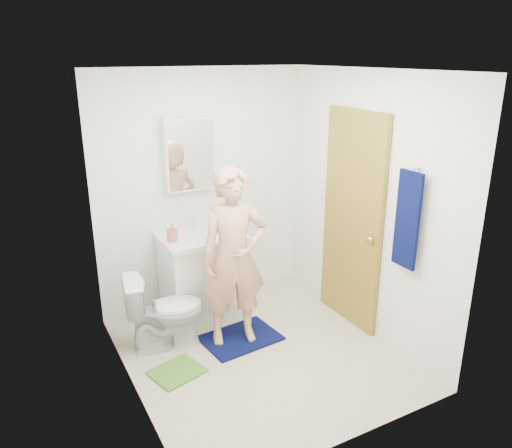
{
  "coord_description": "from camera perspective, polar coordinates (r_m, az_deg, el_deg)",
  "views": [
    {
      "loc": [
        -1.83,
        -3.32,
        2.52
      ],
      "look_at": [
        0.1,
        0.25,
        1.12
      ],
      "focal_mm": 35.0,
      "sensor_mm": 36.0,
      "label": 1
    }
  ],
  "objects": [
    {
      "name": "countertop",
      "position": [
        4.86,
        -6.29,
        -1.49
      ],
      "size": [
        0.79,
        0.59,
        0.05
      ],
      "primitive_type": "cube",
      "color": "white",
      "rests_on": "vanity_cabinet"
    },
    {
      "name": "man",
      "position": [
        4.36,
        -2.54,
        -3.86
      ],
      "size": [
        0.66,
        0.51,
        1.61
      ],
      "primitive_type": "imported",
      "rotation": [
        0.0,
        0.0,
        -0.23
      ],
      "color": "tan",
      "rests_on": "bath_mat"
    },
    {
      "name": "wall_back",
      "position": [
        5.06,
        -6.14,
        3.8
      ],
      "size": [
        2.2,
        0.02,
        2.4
      ],
      "primitive_type": "cube",
      "color": "white",
      "rests_on": "ground"
    },
    {
      "name": "faucet",
      "position": [
        4.99,
        -7.11,
        0.06
      ],
      "size": [
        0.03,
        0.03,
        0.12
      ],
      "primitive_type": "cylinder",
      "color": "silver",
      "rests_on": "countertop"
    },
    {
      "name": "toilet",
      "position": [
        4.57,
        -10.35,
        -9.7
      ],
      "size": [
        0.74,
        0.5,
        0.7
      ],
      "primitive_type": "imported",
      "rotation": [
        0.0,
        0.0,
        1.4
      ],
      "color": "white",
      "rests_on": "floor"
    },
    {
      "name": "towel_hook",
      "position": [
        4.09,
        17.87,
        6.1
      ],
      "size": [
        0.06,
        0.02,
        0.02
      ],
      "primitive_type": "cylinder",
      "rotation": [
        0.0,
        1.57,
        0.0
      ],
      "color": "silver",
      "rests_on": "wall_right"
    },
    {
      "name": "ceiling",
      "position": [
        3.79,
        0.55,
        17.36
      ],
      "size": [
        2.2,
        2.4,
        0.02
      ],
      "primitive_type": "cube",
      "color": "white",
      "rests_on": "ground"
    },
    {
      "name": "green_rug",
      "position": [
        4.37,
        -9.02,
        -16.33
      ],
      "size": [
        0.48,
        0.43,
        0.02
      ],
      "primitive_type": "cube",
      "rotation": [
        0.0,
        0.0,
        0.27
      ],
      "color": "#4C9531",
      "rests_on": "floor"
    },
    {
      "name": "medicine_cabinet",
      "position": [
        4.85,
        -7.64,
        7.94
      ],
      "size": [
        0.5,
        0.12,
        0.7
      ],
      "primitive_type": "cube",
      "color": "white",
      "rests_on": "wall_back"
    },
    {
      "name": "towel",
      "position": [
        4.17,
        16.9,
        0.43
      ],
      "size": [
        0.03,
        0.24,
        0.8
      ],
      "primitive_type": "cube",
      "color": "#060D3F",
      "rests_on": "wall_right"
    },
    {
      "name": "door_knob",
      "position": [
        4.53,
        12.97,
        -1.75
      ],
      "size": [
        0.07,
        0.07,
        0.07
      ],
      "primitive_type": "sphere",
      "color": "gold",
      "rests_on": "door"
    },
    {
      "name": "door",
      "position": [
        4.76,
        10.9,
        0.37
      ],
      "size": [
        0.05,
        0.8,
        2.05
      ],
      "primitive_type": "cube",
      "color": "#A58B2D",
      "rests_on": "ground"
    },
    {
      "name": "toothbrush_cup",
      "position": [
        5.04,
        -3.59,
        0.14
      ],
      "size": [
        0.14,
        0.14,
        0.09
      ],
      "primitive_type": "imported",
      "rotation": [
        0.0,
        0.0,
        -0.35
      ],
      "color": "#7C3E8A",
      "rests_on": "countertop"
    },
    {
      "name": "sink_basin",
      "position": [
        4.86,
        -6.29,
        -1.33
      ],
      "size": [
        0.4,
        0.4,
        0.03
      ],
      "primitive_type": "cylinder",
      "color": "white",
      "rests_on": "countertop"
    },
    {
      "name": "vanity_cabinet",
      "position": [
        5.03,
        -6.11,
        -6.03
      ],
      "size": [
        0.75,
        0.55,
        0.8
      ],
      "primitive_type": "cube",
      "color": "white",
      "rests_on": "floor"
    },
    {
      "name": "wall_right",
      "position": [
        4.63,
        12.63,
        1.98
      ],
      "size": [
        0.02,
        2.4,
        2.4
      ],
      "primitive_type": "cube",
      "color": "white",
      "rests_on": "ground"
    },
    {
      "name": "soap_dispenser",
      "position": [
        4.7,
        -9.55,
        -0.97
      ],
      "size": [
        0.09,
        0.09,
        0.17
      ],
      "primitive_type": "imported",
      "rotation": [
        0.0,
        0.0,
        0.2
      ],
      "color": "#CB5F60",
      "rests_on": "countertop"
    },
    {
      "name": "mirror_panel",
      "position": [
        4.8,
        -7.37,
        7.82
      ],
      "size": [
        0.46,
        0.01,
        0.66
      ],
      "primitive_type": "cube",
      "color": "white",
      "rests_on": "wall_back"
    },
    {
      "name": "bath_mat",
      "position": [
        4.75,
        -1.77,
        -12.88
      ],
      "size": [
        0.73,
        0.55,
        0.02
      ],
      "primitive_type": "cube",
      "rotation": [
        0.0,
        0.0,
        0.1
      ],
      "color": "#060D3F",
      "rests_on": "floor"
    },
    {
      "name": "wall_left",
      "position": [
        3.65,
        -15.0,
        -2.89
      ],
      "size": [
        0.02,
        2.4,
        2.4
      ],
      "primitive_type": "cube",
      "color": "white",
      "rests_on": "ground"
    },
    {
      "name": "floor",
      "position": [
        4.56,
        0.45,
        -14.68
      ],
      "size": [
        2.2,
        2.4,
        0.02
      ],
      "primitive_type": "cube",
      "color": "beige",
      "rests_on": "ground"
    },
    {
      "name": "wall_front",
      "position": [
        3.09,
        11.45,
        -6.68
      ],
      "size": [
        2.2,
        0.02,
        2.4
      ],
      "primitive_type": "cube",
      "color": "white",
      "rests_on": "ground"
    }
  ]
}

